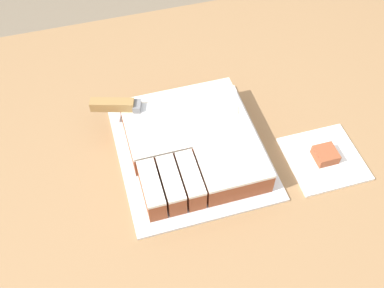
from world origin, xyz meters
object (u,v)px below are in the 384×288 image
cake (193,143)px  cake_board (192,153)px  knife (133,106)px  brownie (325,155)px

cake → cake_board: bearing=-132.3°
knife → brownie: bearing=-11.3°
cake_board → cake: (0.00, 0.00, 0.03)m
cake → knife: knife is taller
cake_board → knife: size_ratio=1.08×
brownie → knife: bearing=151.6°
knife → cake: bearing=-28.2°
cake → knife: size_ratio=0.91×
cake_board → knife: 0.16m
cake → brownie: size_ratio=6.13×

